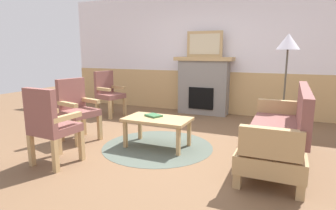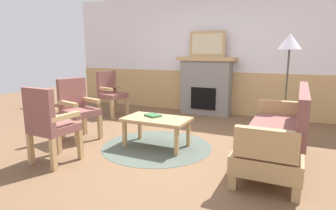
# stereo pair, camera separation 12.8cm
# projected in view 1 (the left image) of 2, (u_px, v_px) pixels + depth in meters

# --- Properties ---
(ground_plane) EXTENTS (14.00, 14.00, 0.00)m
(ground_plane) POSITION_uv_depth(u_px,v_px,m) (159.00, 144.00, 4.30)
(ground_plane) COLOR brown
(wall_back) EXTENTS (7.20, 0.14, 2.70)m
(wall_back) POSITION_uv_depth(u_px,v_px,m) (207.00, 55.00, 6.39)
(wall_back) COLOR white
(wall_back) RESTS_ON ground_plane
(fireplace) EXTENTS (1.30, 0.44, 1.28)m
(fireplace) POSITION_uv_depth(u_px,v_px,m) (204.00, 85.00, 6.29)
(fireplace) COLOR gray
(fireplace) RESTS_ON ground_plane
(framed_picture) EXTENTS (0.80, 0.04, 0.56)m
(framed_picture) POSITION_uv_depth(u_px,v_px,m) (205.00, 44.00, 6.11)
(framed_picture) COLOR tan
(framed_picture) RESTS_ON fireplace
(couch) EXTENTS (0.70, 1.80, 0.98)m
(couch) POSITION_uv_depth(u_px,v_px,m) (279.00, 134.00, 3.47)
(couch) COLOR tan
(couch) RESTS_ON ground_plane
(coffee_table) EXTENTS (0.96, 0.56, 0.44)m
(coffee_table) POSITION_uv_depth(u_px,v_px,m) (157.00, 122.00, 4.11)
(coffee_table) COLOR tan
(coffee_table) RESTS_ON ground_plane
(round_rug) EXTENTS (1.64, 1.64, 0.01)m
(round_rug) POSITION_uv_depth(u_px,v_px,m) (158.00, 146.00, 4.18)
(round_rug) COLOR #4C564C
(round_rug) RESTS_ON ground_plane
(book_on_table) EXTENTS (0.28, 0.25, 0.03)m
(book_on_table) POSITION_uv_depth(u_px,v_px,m) (154.00, 116.00, 4.19)
(book_on_table) COLOR #33663D
(book_on_table) RESTS_ON coffee_table
(armchair_near_fireplace) EXTENTS (0.58, 0.58, 0.98)m
(armchair_near_fireplace) POSITION_uv_depth(u_px,v_px,m) (77.00, 107.00, 4.42)
(armchair_near_fireplace) COLOR tan
(armchair_near_fireplace) RESTS_ON ground_plane
(armchair_by_window_left) EXTENTS (0.58, 0.58, 0.98)m
(armchair_by_window_left) POSITION_uv_depth(u_px,v_px,m) (108.00, 92.00, 6.09)
(armchair_by_window_left) COLOR tan
(armchair_by_window_left) RESTS_ON ground_plane
(armchair_front_left) EXTENTS (0.51, 0.51, 0.98)m
(armchair_front_left) POSITION_uv_depth(u_px,v_px,m) (50.00, 123.00, 3.41)
(armchair_front_left) COLOR tan
(armchair_front_left) RESTS_ON ground_plane
(floor_lamp_by_couch) EXTENTS (0.36, 0.36, 1.68)m
(floor_lamp_by_couch) POSITION_uv_depth(u_px,v_px,m) (288.00, 48.00, 4.44)
(floor_lamp_by_couch) COLOR #332D28
(floor_lamp_by_couch) RESTS_ON ground_plane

